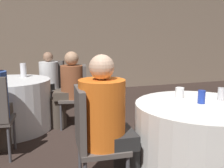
{
  "coord_description": "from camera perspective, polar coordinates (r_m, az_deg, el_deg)",
  "views": [
    {
      "loc": [
        -1.21,
        -1.9,
        1.31
      ],
      "look_at": [
        -0.37,
        0.61,
        0.83
      ],
      "focal_mm": 40.0,
      "sensor_mm": 36.0,
      "label": 1
    }
  ],
  "objects": [
    {
      "name": "wall_back",
      "position": [
        6.45,
        -7.95,
        10.92
      ],
      "size": [
        16.0,
        0.06,
        2.8
      ],
      "color": "gray",
      "rests_on": "ground_plane"
    },
    {
      "name": "table_near",
      "position": [
        2.51,
        19.15,
        -12.51
      ],
      "size": [
        1.18,
        1.18,
        0.73
      ],
      "color": "white",
      "rests_on": "ground_plane"
    },
    {
      "name": "table_far",
      "position": [
        3.94,
        -22.32,
        -4.44
      ],
      "size": [
        1.18,
        1.18,
        0.73
      ],
      "color": "white",
      "rests_on": "ground_plane"
    },
    {
      "name": "chair_near_west",
      "position": [
        2.08,
        -4.93,
        -11.27
      ],
      "size": [
        0.43,
        0.43,
        0.93
      ],
      "rotation": [
        0.0,
        0.0,
        -1.65
      ],
      "color": "#59514C",
      "rests_on": "ground_plane"
    },
    {
      "name": "chair_far_east",
      "position": [
        3.76,
        -7.54,
        -1.55
      ],
      "size": [
        0.47,
        0.47,
        0.93
      ],
      "rotation": [
        0.0,
        0.0,
        1.38
      ],
      "color": "#59514C",
      "rests_on": "ground_plane"
    },
    {
      "name": "chair_far_northeast",
      "position": [
        4.62,
        -13.41,
        0.46
      ],
      "size": [
        0.57,
        0.57,
        0.93
      ],
      "rotation": [
        0.0,
        0.0,
        -3.9
      ],
      "color": "#59514C",
      "rests_on": "ground_plane"
    },
    {
      "name": "person_floral_shirt",
      "position": [
        3.76,
        -10.08,
        -1.19
      ],
      "size": [
        0.5,
        0.38,
        1.14
      ],
      "rotation": [
        0.0,
        0.0,
        1.38
      ],
      "color": "#4C4238",
      "rests_on": "ground_plane"
    },
    {
      "name": "person_white_shirt",
      "position": [
        4.49,
        -14.75,
        0.13
      ],
      "size": [
        0.46,
        0.47,
        1.09
      ],
      "rotation": [
        0.0,
        0.0,
        -3.9
      ],
      "color": "#282828",
      "rests_on": "ground_plane"
    },
    {
      "name": "person_orange_shirt",
      "position": [
        2.09,
        -0.72,
        -9.17
      ],
      "size": [
        0.53,
        0.39,
        1.19
      ],
      "rotation": [
        0.0,
        0.0,
        -1.65
      ],
      "color": "#282828",
      "rests_on": "ground_plane"
    },
    {
      "name": "soda_can_silver",
      "position": [
        2.59,
        23.68,
        -2.13
      ],
      "size": [
        0.07,
        0.07,
        0.12
      ],
      "color": "silver",
      "rests_on": "table_near"
    },
    {
      "name": "soda_can_blue",
      "position": [
        2.41,
        19.78,
        -2.78
      ],
      "size": [
        0.07,
        0.07,
        0.12
      ],
      "color": "#1E38A5",
      "rests_on": "table_near"
    },
    {
      "name": "cup_near",
      "position": [
        2.57,
        15.2,
        -1.92
      ],
      "size": [
        0.09,
        0.09,
        0.1
      ],
      "color": "white",
      "rests_on": "table_near"
    },
    {
      "name": "bottle_far",
      "position": [
        4.07,
        -19.62,
        3.0
      ],
      "size": [
        0.09,
        0.09,
        0.21
      ],
      "color": "white",
      "rests_on": "table_far"
    }
  ]
}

